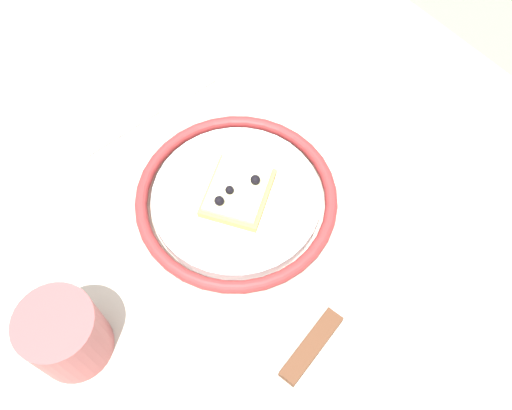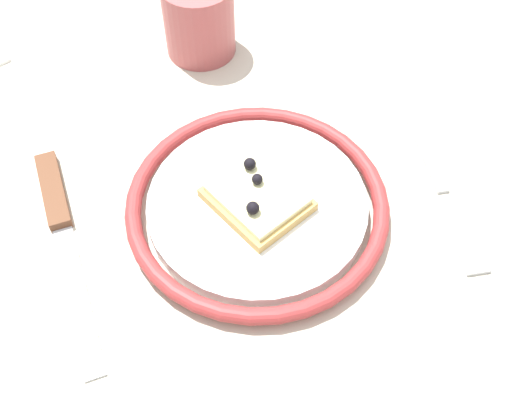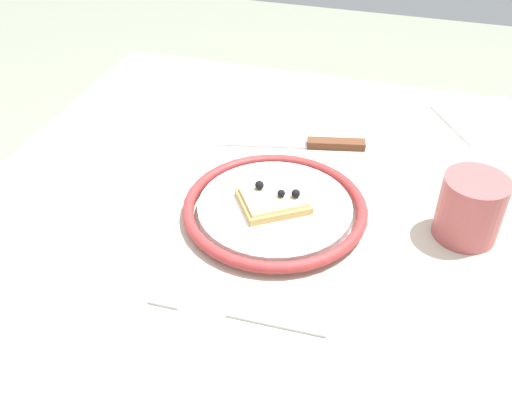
{
  "view_description": "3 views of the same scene",
  "coord_description": "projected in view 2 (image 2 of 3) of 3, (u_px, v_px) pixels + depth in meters",
  "views": [
    {
      "loc": [
        0.33,
        -0.2,
        1.34
      ],
      "look_at": [
        0.08,
        -0.0,
        0.76
      ],
      "focal_mm": 39.06,
      "sensor_mm": 36.0,
      "label": 1
    },
    {
      "loc": [
        0.1,
        0.32,
        1.2
      ],
      "look_at": [
        0.05,
        -0.0,
        0.77
      ],
      "focal_mm": 42.32,
      "sensor_mm": 36.0,
      "label": 2
    },
    {
      "loc": [
        -0.53,
        -0.16,
        1.23
      ],
      "look_at": [
        0.04,
        0.01,
        0.77
      ],
      "focal_mm": 40.41,
      "sensor_mm": 36.0,
      "label": 3
    }
  ],
  "objects": [
    {
      "name": "pizza_slice_near",
      "position": [
        257.0,
        197.0,
        0.55
      ],
      "size": [
        0.11,
        0.11,
        0.03
      ],
      "color": "tan",
      "rests_on": "plate"
    },
    {
      "name": "knife",
      "position": [
        59.0,
        217.0,
        0.56
      ],
      "size": [
        0.07,
        0.24,
        0.01
      ],
      "color": "silver",
      "rests_on": "dining_table"
    },
    {
      "name": "cup",
      "position": [
        199.0,
        19.0,
        0.67
      ],
      "size": [
        0.08,
        0.08,
        0.08
      ],
      "primitive_type": "cylinder",
      "color": "#A54C4C",
      "rests_on": "dining_table"
    },
    {
      "name": "dining_table",
      "position": [
        307.0,
        262.0,
        0.64
      ],
      "size": [
        0.98,
        0.83,
        0.74
      ],
      "color": "#BCB29E",
      "rests_on": "ground_plane"
    },
    {
      "name": "plate",
      "position": [
        257.0,
        205.0,
        0.56
      ],
      "size": [
        0.24,
        0.24,
        0.02
      ],
      "color": "white",
      "rests_on": "dining_table"
    },
    {
      "name": "fork",
      "position": [
        441.0,
        187.0,
        0.58
      ],
      "size": [
        0.02,
        0.2,
        0.0
      ],
      "color": "#B8B8B8",
      "rests_on": "dining_table"
    }
  ]
}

